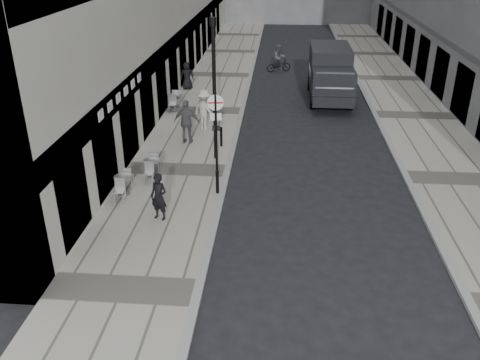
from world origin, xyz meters
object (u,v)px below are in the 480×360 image
object	(u,v)px
cyclist	(279,61)
lamppost	(214,84)
panel_van	(330,71)
walking_man	(159,197)
sign_post	(216,125)

from	to	relation	value
cyclist	lamppost	bearing A→B (deg)	-120.02
panel_van	lamppost	bearing A→B (deg)	-119.26
lamppost	walking_man	bearing A→B (deg)	-103.15
panel_van	cyclist	size ratio (longest dim) A/B	3.31
lamppost	panel_van	world-z (taller)	lamppost
sign_post	cyclist	bearing A→B (deg)	76.31
walking_man	cyclist	world-z (taller)	cyclist
sign_post	walking_man	bearing A→B (deg)	-122.45
walking_man	sign_post	bearing A→B (deg)	83.26
walking_man	panel_van	world-z (taller)	panel_van
panel_van	walking_man	bearing A→B (deg)	-113.84
sign_post	panel_van	world-z (taller)	sign_post
walking_man	panel_van	bearing A→B (deg)	84.64
lamppost	cyclist	distance (m)	16.06
walking_man	lamppost	distance (m)	5.81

